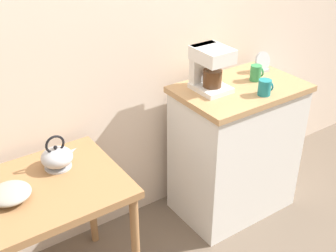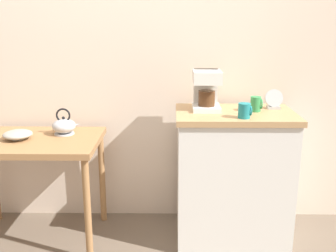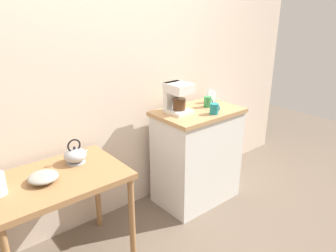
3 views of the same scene
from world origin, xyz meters
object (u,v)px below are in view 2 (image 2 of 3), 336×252
(coffee_maker, at_px, (206,88))
(mug_tall_green, at_px, (256,104))
(table_clock, at_px, (274,100))
(teakettle, at_px, (64,126))
(bowl_stoneware, at_px, (18,134))
(mug_dark_teal, at_px, (245,111))

(coffee_maker, relative_size, mug_tall_green, 2.66)
(mug_tall_green, distance_m, table_clock, 0.16)
(teakettle, bearing_deg, bowl_stoneware, -156.08)
(mug_tall_green, bearing_deg, teakettle, 177.55)
(coffee_maker, distance_m, table_clock, 0.46)
(mug_dark_teal, bearing_deg, bowl_stoneware, 175.58)
(teakettle, height_order, coffee_maker, coffee_maker)
(bowl_stoneware, distance_m, coffee_maker, 1.27)
(teakettle, xyz_separation_m, mug_tall_green, (1.28, -0.05, 0.17))
(bowl_stoneware, xyz_separation_m, mug_dark_teal, (1.45, -0.11, 0.19))
(coffee_maker, height_order, mug_dark_teal, coffee_maker)
(bowl_stoneware, bearing_deg, mug_tall_green, 2.47)
(coffee_maker, xyz_separation_m, mug_tall_green, (0.32, -0.06, -0.09))
(coffee_maker, relative_size, mug_dark_teal, 2.83)
(teakettle, distance_m, mug_tall_green, 1.29)
(coffee_maker, bearing_deg, teakettle, -179.49)
(teakettle, bearing_deg, table_clock, 1.08)
(teakettle, height_order, mug_tall_green, mug_tall_green)
(teakettle, distance_m, mug_dark_teal, 1.21)
(bowl_stoneware, relative_size, table_clock, 1.44)
(bowl_stoneware, relative_size, teakettle, 0.97)
(mug_tall_green, height_order, table_clock, table_clock)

